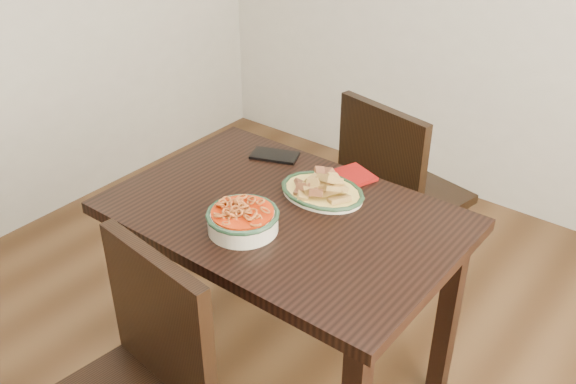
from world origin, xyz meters
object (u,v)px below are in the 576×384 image
Objects in this scene: dining_table at (284,239)px; smartphone at (275,155)px; fish_plate at (323,183)px; chair_far at (395,189)px; noodle_bowl at (243,218)px.

smartphone is at bearing 133.69° from dining_table.
fish_plate is (0.04, 0.15, 0.15)m from dining_table.
chair_far is 0.64m from fish_plate.
chair_far is at bearing 37.63° from smartphone.
noodle_bowl is (-0.03, -0.16, 0.15)m from dining_table.
dining_table is at bearing 100.56° from chair_far.
chair_far is at bearing 87.00° from noodle_bowl.
dining_table is 6.47× the size of smartphone.
chair_far reaches higher than smartphone.
fish_plate reaches higher than smartphone.
noodle_bowl is at bearing -101.44° from dining_table.
dining_table is 3.85× the size of fish_plate.
dining_table is 0.39m from smartphone.
fish_plate is 1.68× the size of smartphone.
chair_far reaches higher than dining_table.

